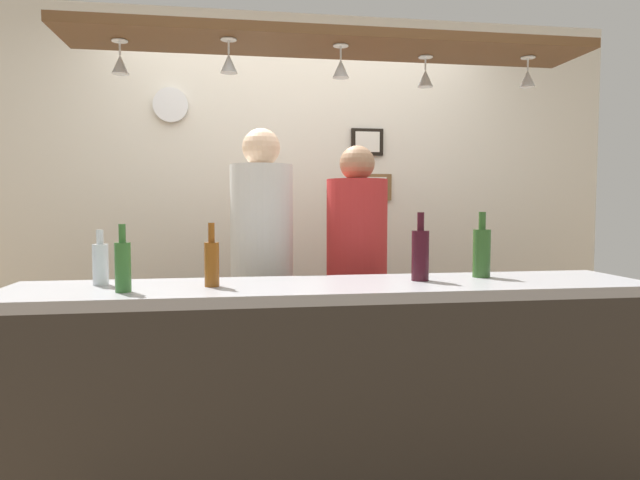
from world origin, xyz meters
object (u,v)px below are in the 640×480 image
at_px(bottle_beer_amber_tall, 212,262).
at_px(wall_clock, 171,105).
at_px(bottle_soda_clear, 100,263).
at_px(bottle_beer_green_import, 123,265).
at_px(picture_frame_lower_pair, 370,187).
at_px(picture_frame_upper_small, 367,142).
at_px(bottle_champagne_green, 482,252).
at_px(person_right_red_shirt, 357,264).
at_px(person_middle_white_patterned_shirt, 262,256).
at_px(bottle_wine_dark_red, 420,254).

relative_size(bottle_beer_amber_tall, wall_clock, 1.18).
height_order(bottle_soda_clear, bottle_beer_green_import, bottle_beer_green_import).
relative_size(bottle_beer_amber_tall, picture_frame_lower_pair, 0.87).
bearing_deg(picture_frame_upper_small, bottle_champagne_green, -80.28).
distance_m(person_right_red_shirt, bottle_beer_green_import, 1.39).
height_order(person_right_red_shirt, picture_frame_upper_small, picture_frame_upper_small).
bearing_deg(wall_clock, bottle_soda_clear, -96.76).
bearing_deg(person_middle_white_patterned_shirt, bottle_beer_amber_tall, -107.81).
xyz_separation_m(bottle_soda_clear, bottle_wine_dark_red, (1.35, -0.07, 0.03)).
height_order(person_right_red_shirt, bottle_beer_amber_tall, person_right_red_shirt).
bearing_deg(person_middle_white_patterned_shirt, bottle_champagne_green, -33.38).
bearing_deg(person_middle_white_patterned_shirt, bottle_wine_dark_red, -47.13).
bearing_deg(bottle_beer_amber_tall, bottle_champagne_green, 4.94).
bearing_deg(bottle_soda_clear, bottle_wine_dark_red, -3.08).
relative_size(person_right_red_shirt, bottle_beer_amber_tall, 6.41).
height_order(person_right_red_shirt, bottle_soda_clear, person_right_red_shirt).
distance_m(bottle_beer_green_import, picture_frame_lower_pair, 2.05).
xyz_separation_m(bottle_champagne_green, bottle_soda_clear, (-1.67, 0.01, -0.03)).
distance_m(bottle_beer_green_import, wall_clock, 1.73).
height_order(bottle_beer_amber_tall, bottle_champagne_green, bottle_champagne_green).
bearing_deg(picture_frame_upper_small, picture_frame_lower_pair, 0.00).
bearing_deg(bottle_wine_dark_red, wall_clock, 131.26).
distance_m(bottle_champagne_green, bottle_wine_dark_red, 0.32).
height_order(person_right_red_shirt, bottle_wine_dark_red, person_right_red_shirt).
bearing_deg(bottle_beer_green_import, bottle_beer_amber_tall, 16.17).
bearing_deg(picture_frame_upper_small, bottle_beer_green_import, -131.13).
height_order(person_middle_white_patterned_shirt, bottle_champagne_green, person_middle_white_patterned_shirt).
relative_size(bottle_beer_amber_tall, picture_frame_upper_small, 1.18).
bearing_deg(person_right_red_shirt, bottle_beer_amber_tall, -135.92).
bearing_deg(picture_frame_upper_small, person_middle_white_patterned_shirt, -138.31).
relative_size(bottle_wine_dark_red, picture_frame_lower_pair, 1.00).
height_order(person_middle_white_patterned_shirt, picture_frame_upper_small, picture_frame_upper_small).
height_order(bottle_wine_dark_red, wall_clock, wall_clock).
height_order(picture_frame_lower_pair, wall_clock, wall_clock).
distance_m(bottle_beer_green_import, picture_frame_upper_small, 2.11).
relative_size(picture_frame_upper_small, wall_clock, 1.00).
bearing_deg(person_right_red_shirt, wall_clock, 148.40).
bearing_deg(bottle_soda_clear, wall_clock, 83.24).
relative_size(bottle_beer_amber_tall, bottle_wine_dark_red, 0.87).
xyz_separation_m(person_middle_white_patterned_shirt, bottle_soda_clear, (-0.70, -0.63, 0.04)).
distance_m(bottle_champagne_green, bottle_beer_green_import, 1.55).
distance_m(bottle_champagne_green, picture_frame_upper_small, 1.47).
height_order(person_middle_white_patterned_shirt, bottle_beer_amber_tall, person_middle_white_patterned_shirt).
bearing_deg(wall_clock, person_middle_white_patterned_shirt, -50.56).
relative_size(bottle_wine_dark_red, wall_clock, 1.36).
relative_size(bottle_champagne_green, bottle_beer_green_import, 1.15).
bearing_deg(person_middle_white_patterned_shirt, bottle_soda_clear, -137.67).
bearing_deg(person_right_red_shirt, picture_frame_lower_pair, 70.28).
relative_size(person_right_red_shirt, bottle_champagne_green, 5.56).
bearing_deg(wall_clock, bottle_beer_amber_tall, -77.82).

